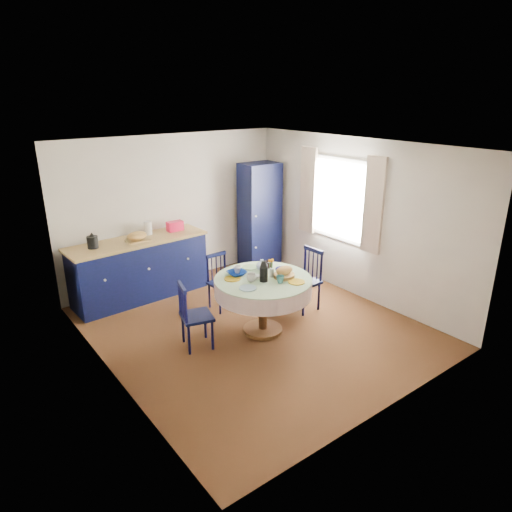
# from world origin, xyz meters

# --- Properties ---
(floor) EXTENTS (4.50, 4.50, 0.00)m
(floor) POSITION_xyz_m (0.00, 0.00, 0.00)
(floor) COLOR black
(floor) RESTS_ON ground
(ceiling) EXTENTS (4.50, 4.50, 0.00)m
(ceiling) POSITION_xyz_m (0.00, 0.00, 2.50)
(ceiling) COLOR white
(ceiling) RESTS_ON wall_back
(wall_back) EXTENTS (4.00, 0.02, 2.50)m
(wall_back) POSITION_xyz_m (0.00, 2.25, 1.25)
(wall_back) COLOR silver
(wall_back) RESTS_ON floor
(wall_left) EXTENTS (0.02, 4.50, 2.50)m
(wall_left) POSITION_xyz_m (-2.00, 0.00, 1.25)
(wall_left) COLOR silver
(wall_left) RESTS_ON floor
(wall_right) EXTENTS (0.02, 4.50, 2.50)m
(wall_right) POSITION_xyz_m (2.00, 0.00, 1.25)
(wall_right) COLOR silver
(wall_right) RESTS_ON floor
(window) EXTENTS (0.10, 1.74, 1.45)m
(window) POSITION_xyz_m (1.95, 0.30, 1.52)
(window) COLOR white
(window) RESTS_ON wall_right
(kitchen_counter) EXTENTS (2.20, 0.77, 1.21)m
(kitchen_counter) POSITION_xyz_m (-0.83, 1.90, 0.50)
(kitchen_counter) COLOR black
(kitchen_counter) RESTS_ON floor
(pantry_cabinet) EXTENTS (0.70, 0.52, 1.95)m
(pantry_cabinet) POSITION_xyz_m (1.54, 1.85, 0.97)
(pantry_cabinet) COLOR black
(pantry_cabinet) RESTS_ON floor
(dining_table) EXTENTS (1.31, 1.31, 1.07)m
(dining_table) POSITION_xyz_m (0.04, -0.17, 0.67)
(dining_table) COLOR brown
(dining_table) RESTS_ON floor
(chair_left) EXTENTS (0.47, 0.48, 0.89)m
(chair_left) POSITION_xyz_m (-0.92, 0.04, 0.45)
(chair_left) COLOR black
(chair_left) RESTS_ON floor
(chair_far) EXTENTS (0.38, 0.37, 0.85)m
(chair_far) POSITION_xyz_m (-0.01, 0.80, 0.43)
(chair_far) COLOR black
(chair_far) RESTS_ON floor
(chair_right) EXTENTS (0.41, 0.43, 0.94)m
(chair_right) POSITION_xyz_m (0.99, 0.00, 0.48)
(chair_right) COLOR black
(chair_right) RESTS_ON floor
(mug_a) EXTENTS (0.13, 0.13, 0.10)m
(mug_a) POSITION_xyz_m (-0.15, -0.16, 0.84)
(mug_a) COLOR silver
(mug_a) RESTS_ON dining_table
(mug_b) EXTENTS (0.11, 0.11, 0.10)m
(mug_b) POSITION_xyz_m (0.12, -0.43, 0.84)
(mug_b) COLOR #357378
(mug_b) RESTS_ON dining_table
(mug_c) EXTENTS (0.13, 0.13, 0.10)m
(mug_c) POSITION_xyz_m (0.32, 0.08, 0.84)
(mug_c) COLOR black
(mug_c) RESTS_ON dining_table
(mug_d) EXTENTS (0.11, 0.11, 0.10)m
(mug_d) POSITION_xyz_m (-0.13, 0.19, 0.84)
(mug_d) COLOR silver
(mug_d) RESTS_ON dining_table
(cobalt_bowl) EXTENTS (0.25, 0.25, 0.06)m
(cobalt_bowl) POSITION_xyz_m (-0.19, 0.12, 0.82)
(cobalt_bowl) COLOR navy
(cobalt_bowl) RESTS_ON dining_table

